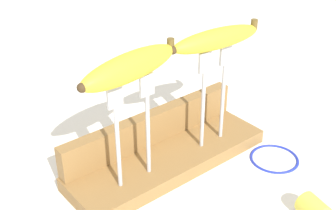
# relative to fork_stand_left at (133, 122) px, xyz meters

# --- Properties ---
(ground_plane) EXTENTS (3.00, 3.00, 0.00)m
(ground_plane) POSITION_rel_fork_stand_left_xyz_m (0.09, 0.02, -0.14)
(ground_plane) COLOR white
(wooden_board) EXTENTS (0.38, 0.12, 0.03)m
(wooden_board) POSITION_rel_fork_stand_left_xyz_m (0.09, 0.02, -0.12)
(wooden_board) COLOR olive
(wooden_board) RESTS_ON ground
(board_backstop) EXTENTS (0.38, 0.02, 0.06)m
(board_backstop) POSITION_rel_fork_stand_left_xyz_m (0.09, 0.07, -0.08)
(board_backstop) COLOR olive
(board_backstop) RESTS_ON wooden_board
(fork_stand_left) EXTENTS (0.08, 0.01, 0.18)m
(fork_stand_left) POSITION_rel_fork_stand_left_xyz_m (0.00, 0.00, 0.00)
(fork_stand_left) COLOR #B2B2B7
(fork_stand_left) RESTS_ON wooden_board
(fork_stand_right) EXTENTS (0.08, 0.01, 0.19)m
(fork_stand_right) POSITION_rel_fork_stand_left_xyz_m (0.18, 0.00, 0.00)
(fork_stand_right) COLOR #B2B2B7
(fork_stand_right) RESTS_ON wooden_board
(banana_raised_left) EXTENTS (0.19, 0.07, 0.04)m
(banana_raised_left) POSITION_rel_fork_stand_left_xyz_m (-0.00, -0.00, 0.10)
(banana_raised_left) COLOR yellow
(banana_raised_left) RESTS_ON fork_stand_left
(banana_raised_right) EXTENTS (0.18, 0.06, 0.04)m
(banana_raised_right) POSITION_rel_fork_stand_left_xyz_m (0.18, 0.00, 0.10)
(banana_raised_right) COLOR yellow
(banana_raised_right) RESTS_ON fork_stand_right
(banana_chunk_near) EXTENTS (0.05, 0.05, 0.04)m
(banana_chunk_near) POSITION_rel_fork_stand_left_xyz_m (0.17, -0.23, -0.12)
(banana_chunk_near) COLOR #DBD147
(banana_chunk_near) RESTS_ON ground
(wire_coil) EXTENTS (0.09, 0.09, 0.01)m
(wire_coil) POSITION_rel_fork_stand_left_xyz_m (0.25, -0.09, -0.13)
(wire_coil) COLOR #1E2DA5
(wire_coil) RESTS_ON ground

